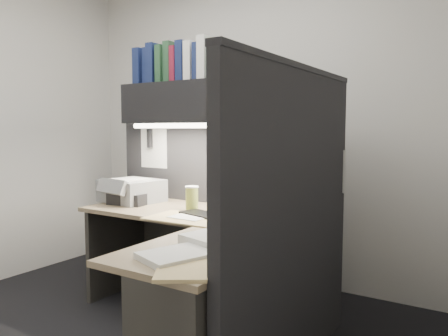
{
  "coord_description": "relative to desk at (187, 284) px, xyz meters",
  "views": [
    {
      "loc": [
        1.86,
        -1.89,
        1.3
      ],
      "look_at": [
        0.34,
        0.51,
        1.05
      ],
      "focal_mm": 35.0,
      "sensor_mm": 36.0,
      "label": 1
    }
  ],
  "objects": [
    {
      "name": "pinned_papers",
      "position": [
        -0.0,
        0.56,
        0.61
      ],
      "size": [
        1.76,
        1.31,
        0.51
      ],
      "color": "white",
      "rests_on": "partition_back"
    },
    {
      "name": "partition_right",
      "position": [
        0.55,
        0.18,
        0.36
      ],
      "size": [
        0.06,
        1.5,
        1.6
      ],
      "primitive_type": "cube",
      "color": "black",
      "rests_on": "floor"
    },
    {
      "name": "paper_stack_b",
      "position": [
        0.24,
        -0.4,
        0.3
      ],
      "size": [
        0.32,
        0.36,
        0.03
      ],
      "primitive_type": "cube",
      "rotation": [
        0.0,
        0.0,
        -0.35
      ],
      "color": "white",
      "rests_on": "desk"
    },
    {
      "name": "keyboard",
      "position": [
        -0.13,
        0.42,
        0.3
      ],
      "size": [
        0.49,
        0.26,
        0.02
      ],
      "primitive_type": "cube",
      "rotation": [
        0.0,
        0.0,
        -0.24
      ],
      "color": "black",
      "rests_on": "desk"
    },
    {
      "name": "mousepad",
      "position": [
        0.35,
        0.42,
        0.29
      ],
      "size": [
        0.27,
        0.26,
        0.0
      ],
      "primitive_type": "cube",
      "rotation": [
        0.0,
        0.0,
        0.35
      ],
      "color": "#1A4491",
      "rests_on": "desk"
    },
    {
      "name": "manila_stack",
      "position": [
        0.38,
        -0.53,
        0.29
      ],
      "size": [
        0.32,
        0.33,
        0.02
      ],
      "primitive_type": "cube",
      "rotation": [
        0.0,
        0.0,
        0.58
      ],
      "color": "tan",
      "rests_on": "desk"
    },
    {
      "name": "monitor",
      "position": [
        -0.09,
        0.82,
        0.48
      ],
      "size": [
        0.42,
        0.31,
        0.48
      ],
      "rotation": [
        0.0,
        0.0,
        -0.4
      ],
      "color": "black",
      "rests_on": "desk"
    },
    {
      "name": "partition_back",
      "position": [
        -0.4,
        0.93,
        0.36
      ],
      "size": [
        1.9,
        0.06,
        1.6
      ],
      "primitive_type": "cube",
      "color": "black",
      "rests_on": "floor"
    },
    {
      "name": "notebook_stack",
      "position": [
        -0.96,
        0.55,
        0.33
      ],
      "size": [
        0.32,
        0.28,
        0.09
      ],
      "primitive_type": "cube",
      "rotation": [
        0.0,
        0.0,
        0.14
      ],
      "color": "black",
      "rests_on": "desk"
    },
    {
      "name": "wall_back",
      "position": [
        -0.43,
        1.5,
        0.91
      ],
      "size": [
        3.5,
        0.04,
        2.7
      ],
      "primitive_type": "cube",
      "color": "silver",
      "rests_on": "floor"
    },
    {
      "name": "paper_stack_a",
      "position": [
        0.27,
        -0.13,
        0.31
      ],
      "size": [
        0.34,
        0.31,
        0.06
      ],
      "primitive_type": "cube",
      "rotation": [
        0.0,
        0.0,
        -0.25
      ],
      "color": "white",
      "rests_on": "desk"
    },
    {
      "name": "mouse",
      "position": [
        0.34,
        0.42,
        0.31
      ],
      "size": [
        0.11,
        0.13,
        0.04
      ],
      "primitive_type": "ellipsoid",
      "rotation": [
        0.0,
        0.0,
        0.39
      ],
      "color": "black",
      "rests_on": "mousepad"
    },
    {
      "name": "binder_row",
      "position": [
        -0.64,
        0.75,
        1.35
      ],
      "size": [
        0.76,
        0.25,
        0.31
      ],
      "color": "#15214C",
      "rests_on": "overhead_shelf"
    },
    {
      "name": "telephone",
      "position": [
        0.23,
        0.74,
        0.34
      ],
      "size": [
        0.24,
        0.25,
        0.1
      ],
      "primitive_type": "cube",
      "rotation": [
        0.0,
        0.0,
        -0.02
      ],
      "color": "beige",
      "rests_on": "desk"
    },
    {
      "name": "printer",
      "position": [
        -1.02,
        0.63,
        0.37
      ],
      "size": [
        0.49,
        0.43,
        0.18
      ],
      "primitive_type": "cube",
      "rotation": [
        0.0,
        0.0,
        -0.14
      ],
      "color": "gray",
      "rests_on": "desk"
    },
    {
      "name": "desk",
      "position": [
        0.0,
        0.0,
        0.0
      ],
      "size": [
        1.7,
        1.53,
        0.73
      ],
      "color": "#917B5C",
      "rests_on": "floor"
    },
    {
      "name": "task_light_tube",
      "position": [
        -0.3,
        0.61,
        0.89
      ],
      "size": [
        1.32,
        0.04,
        0.04
      ],
      "primitive_type": "cylinder",
      "rotation": [
        0.0,
        1.57,
        0.0
      ],
      "color": "white",
      "rests_on": "overhead_shelf"
    },
    {
      "name": "open_folder",
      "position": [
        -0.24,
        0.32,
        0.29
      ],
      "size": [
        0.53,
        0.35,
        0.01
      ],
      "primitive_type": "cube",
      "rotation": [
        0.0,
        0.0,
        0.04
      ],
      "color": "tan",
      "rests_on": "desk"
    },
    {
      "name": "overhead_shelf",
      "position": [
        -0.3,
        0.75,
        1.06
      ],
      "size": [
        1.55,
        0.34,
        0.3
      ],
      "primitive_type": "cube",
      "color": "black",
      "rests_on": "partition_back"
    },
    {
      "name": "coffee_cup",
      "position": [
        -0.38,
        0.56,
        0.37
      ],
      "size": [
        0.09,
        0.09,
        0.17
      ],
      "primitive_type": "cylinder",
      "rotation": [
        0.0,
        0.0,
        -0.06
      ],
      "color": "#ABB649",
      "rests_on": "desk"
    }
  ]
}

